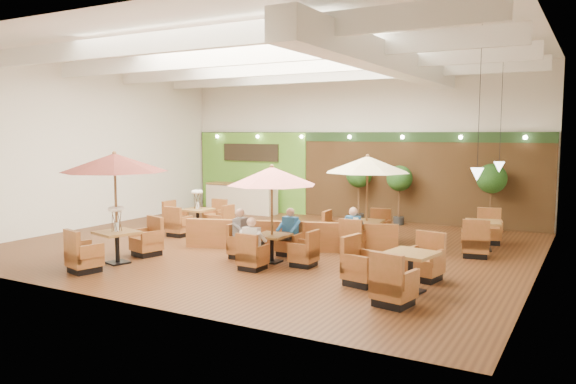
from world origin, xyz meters
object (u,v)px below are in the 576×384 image
Objects in this scene: diner_4 at (353,226)px; topiary_0 at (359,177)px; table_0 at (115,179)px; table_4 at (396,271)px; table_1 at (272,195)px; table_5 at (483,236)px; service_counter at (241,198)px; diner_0 at (252,238)px; topiary_1 at (399,181)px; table_2 at (365,180)px; table_3 at (198,219)px; diner_3 at (354,225)px; topiary_2 at (492,181)px; booth_divider at (289,236)px; diner_2 at (242,229)px; diner_1 at (289,227)px.

topiary_0 is at bearing 108.24° from diner_4.
diner_4 is at bearing 55.37° from table_0.
table_0 is 7.01m from table_4.
table_1 is 0.86× the size of table_5.
table_0 is at bearing -106.58° from topiary_0.
diner_0 is at bearing -54.62° from service_counter.
topiary_0 reaches higher than topiary_1.
table_1 is 0.93× the size of table_2.
diner_0 reaches higher than table_4.
diner_3 is (5.70, -0.64, 0.33)m from table_3.
table_5 is 3.69× the size of diner_4.
service_counter is 6.53m from topiary_1.
topiary_1 is (1.50, 0.00, -0.07)m from topiary_0.
topiary_2 is (3.99, 7.08, -0.02)m from table_1.
booth_divider is 7.08× the size of diner_2.
table_4 is 3.64× the size of diner_3.
table_0 is 4.52m from diner_1.
table_5 is at bearing 53.88° from table_0.
diner_2 is (4.63, -6.88, 0.18)m from service_counter.
diner_3 is (1.37, 1.05, -0.00)m from diner_1.
table_1 is 1.26m from diner_2.
topiary_1 is 2.64× the size of diner_1.
diner_4 is at bearing -0.91° from booth_divider.
table_2 is 1.48m from diner_4.
diner_4 reaches higher than booth_divider.
diner_0 is at bearing -126.33° from diner_3.
table_0 is at bearing -150.38° from diner_3.
topiary_2 is (3.04, 0.00, 0.11)m from topiary_1.
topiary_2 reaches higher than diner_3.
diner_3 is at bearing -178.72° from diner_4.
table_3 is (-4.04, 1.18, 0.02)m from booth_divider.
table_3 reaches higher than diner_1.
diner_0 is at bearing -169.58° from table_4.
table_1 is at bearing -119.39° from topiary_2.
topiary_1 reaches higher than diner_0.
table_3 is at bearing 178.36° from table_2.
table_2 is 3.79m from diner_2.
diner_0 reaches higher than booth_divider.
diner_0 is at bearing -89.31° from table_1.
topiary_2 is at bearing -118.29° from diner_1.
topiary_1 is (0.94, 7.08, -0.12)m from table_1.
topiary_1 reaches higher than diner_2.
diner_4 is at bearing 55.41° from table_1.
service_counter is 3.82× the size of diner_1.
table_2 is 3.30× the size of diner_0.
topiary_1 reaches higher than table_4.
table_0 is 3.34m from diner_2.
diner_0 is 1.25m from diner_2.
table_2 is 4.60m from topiary_0.
table_2 is 4.14m from diner_0.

